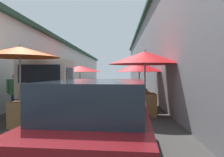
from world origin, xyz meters
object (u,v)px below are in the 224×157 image
(fruit_stall_mid_lane, at_px, (145,63))
(vendor_by_crates, at_px, (15,91))
(fruit_stall_near_left, at_px, (80,71))
(fruit_stall_near_right, at_px, (139,72))
(delivery_truck, at_px, (52,86))
(plastic_stool, at_px, (125,96))
(hatchback_car, at_px, (99,121))
(fruit_stall_far_left, at_px, (21,66))

(fruit_stall_mid_lane, bearing_deg, vendor_by_crates, 90.21)
(fruit_stall_near_left, relative_size, fruit_stall_near_right, 1.22)
(delivery_truck, height_order, plastic_stool, delivery_truck)
(fruit_stall_near_left, height_order, hatchback_car, fruit_stall_near_left)
(plastic_stool, bearing_deg, vendor_by_crates, 132.05)
(delivery_truck, bearing_deg, fruit_stall_mid_lane, -100.22)
(fruit_stall_far_left, distance_m, fruit_stall_near_right, 5.78)
(fruit_stall_near_left, bearing_deg, fruit_stall_mid_lane, -149.94)
(delivery_truck, distance_m, plastic_stool, 4.43)
(fruit_stall_mid_lane, height_order, fruit_stall_near_right, fruit_stall_mid_lane)
(plastic_stool, bearing_deg, fruit_stall_far_left, 151.05)
(fruit_stall_far_left, xyz_separation_m, hatchback_car, (-2.48, -2.52, -1.05))
(fruit_stall_near_right, bearing_deg, plastic_stool, 25.20)
(fruit_stall_far_left, xyz_separation_m, delivery_truck, (2.57, -0.11, -0.75))
(fruit_stall_far_left, height_order, fruit_stall_near_right, fruit_stall_far_left)
(fruit_stall_near_left, xyz_separation_m, delivery_truck, (-5.45, 0.15, -0.67))
(hatchback_car, relative_size, delivery_truck, 0.82)
(delivery_truck, bearing_deg, plastic_stool, -44.11)
(fruit_stall_near_left, xyz_separation_m, hatchback_car, (-10.49, -2.26, -0.97))
(fruit_stall_near_left, relative_size, delivery_truck, 0.56)
(fruit_stall_near_left, distance_m, vendor_by_crates, 6.33)
(fruit_stall_far_left, bearing_deg, hatchback_car, -134.46)
(fruit_stall_far_left, bearing_deg, delivery_truck, -2.54)
(hatchback_car, distance_m, vendor_by_crates, 5.66)
(fruit_stall_mid_lane, distance_m, vendor_by_crates, 4.99)
(fruit_stall_near_left, height_order, fruit_stall_mid_lane, fruit_stall_mid_lane)
(vendor_by_crates, distance_m, plastic_stool, 5.73)
(fruit_stall_far_left, height_order, hatchback_car, fruit_stall_far_left)
(hatchback_car, relative_size, vendor_by_crates, 2.58)
(plastic_stool, bearing_deg, hatchback_car, 175.59)
(vendor_by_crates, xyz_separation_m, plastic_stool, (3.82, -4.23, -0.57))
(fruit_stall_far_left, xyz_separation_m, vendor_by_crates, (1.88, 1.08, -0.90))
(fruit_stall_mid_lane, relative_size, delivery_truck, 0.55)
(fruit_stall_near_right, height_order, hatchback_car, fruit_stall_near_right)
(fruit_stall_near_left, bearing_deg, vendor_by_crates, 167.67)
(delivery_truck, bearing_deg, vendor_by_crates, 119.76)
(hatchback_car, bearing_deg, vendor_by_crates, 39.57)
(fruit_stall_far_left, relative_size, plastic_stool, 5.57)
(hatchback_car, distance_m, plastic_stool, 8.21)
(fruit_stall_near_left, xyz_separation_m, fruit_stall_mid_lane, (-6.11, -3.54, 0.23))
(fruit_stall_mid_lane, distance_m, fruit_stall_near_right, 2.48)
(fruit_stall_mid_lane, bearing_deg, fruit_stall_near_left, 30.06)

